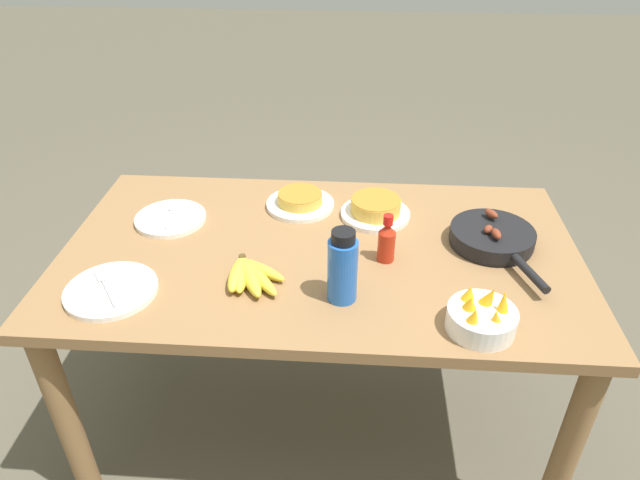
{
  "coord_description": "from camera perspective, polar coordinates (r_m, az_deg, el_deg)",
  "views": [
    {
      "loc": [
        0.1,
        -1.4,
        1.71
      ],
      "look_at": [
        0.0,
        0.0,
        0.78
      ],
      "focal_mm": 32.0,
      "sensor_mm": 36.0,
      "label": 1
    }
  ],
  "objects": [
    {
      "name": "empty_plate_near_front",
      "position": [
        1.89,
        -14.72,
        2.1
      ],
      "size": [
        0.22,
        0.22,
        0.02
      ],
      "color": "white",
      "rests_on": "dining_table"
    },
    {
      "name": "fruit_bowl_mango",
      "position": [
        1.45,
        15.84,
        -7.41
      ],
      "size": [
        0.17,
        0.17,
        0.11
      ],
      "color": "white",
      "rests_on": "dining_table"
    },
    {
      "name": "frittata_plate_side",
      "position": [
        1.9,
        -2.0,
        3.9
      ],
      "size": [
        0.22,
        0.22,
        0.05
      ],
      "color": "white",
      "rests_on": "dining_table"
    },
    {
      "name": "banana_bunch",
      "position": [
        1.57,
        -7.14,
        -3.46
      ],
      "size": [
        0.16,
        0.19,
        0.04
      ],
      "color": "yellow",
      "rests_on": "dining_table"
    },
    {
      "name": "frittata_plate_center",
      "position": [
        1.85,
        5.57,
        3.11
      ],
      "size": [
        0.22,
        0.22,
        0.06
      ],
      "color": "white",
      "rests_on": "dining_table"
    },
    {
      "name": "water_bottle",
      "position": [
        1.46,
        2.27,
        -2.76
      ],
      "size": [
        0.08,
        0.08,
        0.21
      ],
      "color": "blue",
      "rests_on": "dining_table"
    },
    {
      "name": "hot_sauce_bottle",
      "position": [
        1.63,
        6.68,
        -0.08
      ],
      "size": [
        0.05,
        0.05,
        0.15
      ],
      "color": "#B72814",
      "rests_on": "dining_table"
    },
    {
      "name": "empty_plate_far_left",
      "position": [
        1.62,
        -20.16,
        -4.76
      ],
      "size": [
        0.24,
        0.24,
        0.02
      ],
      "color": "white",
      "rests_on": "dining_table"
    },
    {
      "name": "skillet",
      "position": [
        1.78,
        16.88,
        0.25
      ],
      "size": [
        0.25,
        0.4,
        0.08
      ],
      "rotation": [
        0.0,
        0.0,
        5.04
      ],
      "color": "black",
      "rests_on": "dining_table"
    },
    {
      "name": "dining_table",
      "position": [
        1.76,
        0.0,
        -3.67
      ],
      "size": [
        1.53,
        0.86,
        0.75
      ],
      "color": "olive",
      "rests_on": "ground_plane"
    },
    {
      "name": "ground_plane",
      "position": [
        2.21,
        0.0,
        -17.15
      ],
      "size": [
        14.0,
        14.0,
        0.0
      ],
      "primitive_type": "plane",
      "color": "#565142"
    }
  ]
}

